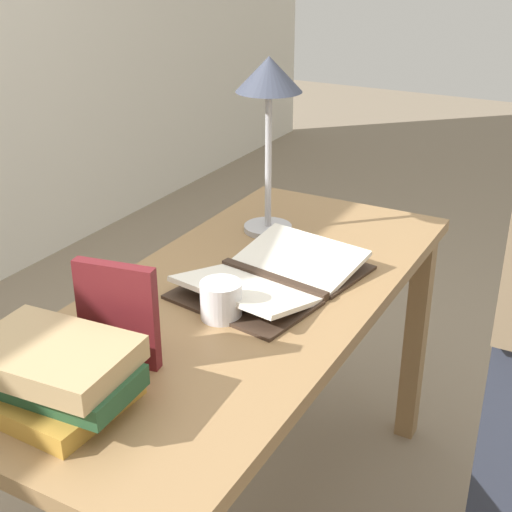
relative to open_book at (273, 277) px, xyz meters
name	(u,v)px	position (x,y,z in m)	size (l,w,h in m)	color
reading_desk	(239,336)	(-0.09, 0.05, -0.13)	(1.41, 0.62, 0.76)	#937047
open_book	(273,277)	(0.00, 0.00, 0.00)	(0.49, 0.38, 0.05)	#38281E
book_stack_tall	(54,374)	(-0.61, 0.12, 0.05)	(0.22, 0.31, 0.12)	#BC8933
book_standing_upright	(118,314)	(-0.45, 0.10, 0.09)	(0.05, 0.17, 0.21)	maroon
reading_lamp	(269,92)	(0.28, 0.17, 0.37)	(0.18, 0.18, 0.48)	#ADADB2
coffee_mug	(221,300)	(-0.20, 0.02, 0.03)	(0.11, 0.10, 0.08)	white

